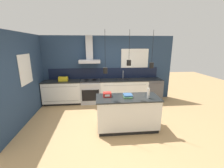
# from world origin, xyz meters

# --- Properties ---
(ground_plane) EXTENTS (16.00, 16.00, 0.00)m
(ground_plane) POSITION_xyz_m (0.00, 0.00, 0.00)
(ground_plane) COLOR tan
(ground_plane) RESTS_ON ground
(wall_back) EXTENTS (5.60, 2.53, 2.60)m
(wall_back) POSITION_xyz_m (-0.02, 2.00, 1.36)
(wall_back) COLOR navy
(wall_back) RESTS_ON ground_plane
(wall_left) EXTENTS (0.08, 3.80, 2.60)m
(wall_left) POSITION_xyz_m (-2.43, 0.70, 1.30)
(wall_left) COLOR navy
(wall_left) RESTS_ON ground_plane
(counter_run_left) EXTENTS (1.44, 0.64, 0.91)m
(counter_run_left) POSITION_xyz_m (-1.65, 1.69, 0.46)
(counter_run_left) COLOR black
(counter_run_left) RESTS_ON ground_plane
(counter_run_sink) EXTENTS (1.90, 0.64, 1.25)m
(counter_run_sink) POSITION_xyz_m (0.75, 1.69, 0.46)
(counter_run_sink) COLOR black
(counter_run_sink) RESTS_ON ground_plane
(oven_range) EXTENTS (0.75, 0.66, 0.91)m
(oven_range) POSITION_xyz_m (-0.56, 1.69, 0.46)
(oven_range) COLOR #B5B5BA
(oven_range) RESTS_ON ground_plane
(dishwasher) EXTENTS (0.60, 0.65, 0.91)m
(dishwasher) POSITION_xyz_m (2.00, 1.69, 0.46)
(dishwasher) COLOR #4C4C51
(dishwasher) RESTS_ON ground_plane
(kitchen_island) EXTENTS (1.67, 0.77, 0.91)m
(kitchen_island) POSITION_xyz_m (0.50, -0.37, 0.46)
(kitchen_island) COLOR black
(kitchen_island) RESTS_ON ground_plane
(bottle_on_island) EXTENTS (0.07, 0.07, 0.33)m
(bottle_on_island) POSITION_xyz_m (1.01, -0.49, 1.05)
(bottle_on_island) COLOR silver
(bottle_on_island) RESTS_ON kitchen_island
(book_stack) EXTENTS (0.24, 0.30, 0.07)m
(book_stack) POSITION_xyz_m (0.50, -0.36, 0.95)
(book_stack) COLOR #4C7F4C
(book_stack) RESTS_ON kitchen_island
(red_supply_box) EXTENTS (0.22, 0.18, 0.11)m
(red_supply_box) POSITION_xyz_m (-0.04, -0.27, 0.97)
(red_supply_box) COLOR red
(red_supply_box) RESTS_ON kitchen_island
(yellow_toolbox) EXTENTS (0.34, 0.18, 0.19)m
(yellow_toolbox) POSITION_xyz_m (-1.59, 1.69, 0.99)
(yellow_toolbox) COLOR gold
(yellow_toolbox) RESTS_ON counter_run_left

